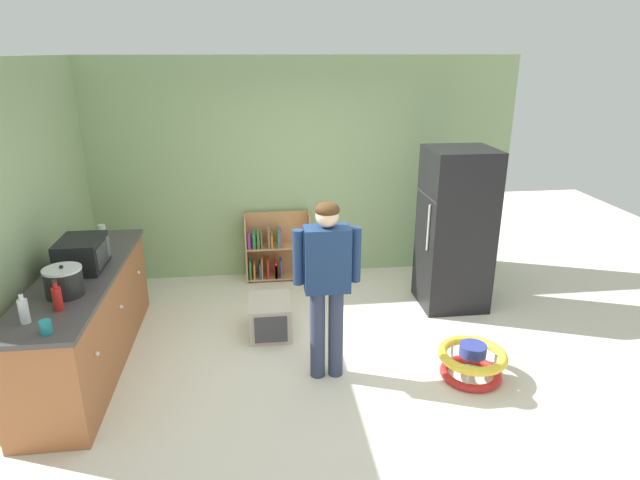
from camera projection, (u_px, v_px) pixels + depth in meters
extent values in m
plane|color=silver|center=(333.00, 368.00, 4.88)|extent=(12.00, 12.00, 0.00)
cube|color=#96B47E|center=(307.00, 170.00, 6.61)|extent=(5.20, 0.06, 2.70)
cube|color=#98B27F|center=(37.00, 212.00, 4.89)|extent=(0.06, 2.99, 2.70)
cube|color=#A46038|center=(87.00, 322.00, 4.82)|extent=(0.60, 2.39, 0.86)
cube|color=#464042|center=(79.00, 276.00, 4.67)|extent=(0.64, 2.43, 0.04)
sphere|color=silver|center=(97.00, 354.00, 4.07)|extent=(0.04, 0.04, 0.04)
sphere|color=silver|center=(121.00, 307.00, 4.82)|extent=(0.04, 0.04, 0.04)
sphere|color=silver|center=(138.00, 273.00, 5.56)|extent=(0.04, 0.04, 0.04)
cube|color=black|center=(455.00, 229.00, 5.86)|extent=(0.70, 0.68, 1.78)
cylinder|color=silver|center=(428.00, 228.00, 5.63)|extent=(0.02, 0.02, 0.50)
cube|color=#333333|center=(426.00, 196.00, 5.69)|extent=(0.01, 0.67, 0.01)
cube|color=tan|center=(246.00, 248.00, 6.63)|extent=(0.02, 0.28, 0.85)
cube|color=tan|center=(309.00, 246.00, 6.72)|extent=(0.02, 0.28, 0.85)
cube|color=tan|center=(277.00, 244.00, 6.79)|extent=(0.80, 0.02, 0.85)
cube|color=tan|center=(279.00, 276.00, 6.80)|extent=(0.76, 0.24, 0.02)
cube|color=tan|center=(278.00, 246.00, 6.67)|extent=(0.76, 0.24, 0.02)
cube|color=#2B8346|center=(250.00, 269.00, 6.70)|extent=(0.02, 0.17, 0.24)
cube|color=purple|center=(249.00, 240.00, 6.57)|extent=(0.03, 0.17, 0.20)
cube|color=orange|center=(254.00, 270.00, 6.71)|extent=(0.02, 0.17, 0.19)
cube|color=#268349|center=(254.00, 240.00, 6.57)|extent=(0.03, 0.17, 0.20)
cube|color=#2155A5|center=(261.00, 270.00, 6.72)|extent=(0.03, 0.17, 0.20)
cube|color=#328D46|center=(258.00, 239.00, 6.58)|extent=(0.03, 0.17, 0.22)
cube|color=orange|center=(262.00, 268.00, 6.71)|extent=(0.02, 0.17, 0.26)
cube|color=brown|center=(261.00, 239.00, 6.58)|extent=(0.02, 0.17, 0.20)
cube|color=#AE2D25|center=(268.00, 268.00, 6.72)|extent=(0.02, 0.17, 0.25)
cube|color=#7E6546|center=(269.00, 237.00, 6.58)|extent=(0.03, 0.17, 0.26)
cube|color=red|center=(276.00, 270.00, 6.74)|extent=(0.03, 0.17, 0.18)
cube|color=orange|center=(272.00, 240.00, 6.60)|extent=(0.02, 0.17, 0.17)
cube|color=#2D4F9D|center=(281.00, 268.00, 6.74)|extent=(0.02, 0.17, 0.24)
cube|color=#8F3E89|center=(280.00, 238.00, 6.61)|extent=(0.03, 0.17, 0.23)
cube|color=red|center=(276.00, 269.00, 6.74)|extent=(0.03, 0.17, 0.20)
cube|color=#268349|center=(278.00, 237.00, 6.60)|extent=(0.03, 0.17, 0.24)
cylinder|color=#343C58|center=(318.00, 334.00, 4.64)|extent=(0.13, 0.13, 0.83)
cylinder|color=#343C58|center=(336.00, 333.00, 4.66)|extent=(0.13, 0.13, 0.83)
cube|color=navy|center=(327.00, 259.00, 4.42)|extent=(0.38, 0.22, 0.56)
cylinder|color=navy|center=(298.00, 257.00, 4.39)|extent=(0.09, 0.09, 0.47)
cylinder|color=navy|center=(356.00, 255.00, 4.44)|extent=(0.09, 0.09, 0.47)
sphere|color=beige|center=(327.00, 216.00, 4.30)|extent=(0.19, 0.19, 0.19)
ellipsoid|color=#442A16|center=(327.00, 210.00, 4.28)|extent=(0.20, 0.20, 0.12)
torus|color=red|center=(470.00, 373.00, 4.75)|extent=(0.54, 0.54, 0.07)
torus|color=yellow|center=(472.00, 355.00, 4.68)|extent=(0.60, 0.60, 0.08)
cylinder|color=navy|center=(473.00, 350.00, 4.67)|extent=(0.23, 0.23, 0.10)
cylinder|color=silver|center=(495.00, 362.00, 4.74)|extent=(0.02, 0.02, 0.18)
cylinder|color=silver|center=(452.00, 353.00, 4.88)|extent=(0.02, 0.02, 0.18)
cylinder|color=silver|center=(468.00, 377.00, 4.52)|extent=(0.02, 0.02, 0.18)
cube|color=beige|center=(270.00, 317.00, 5.45)|extent=(0.42, 0.54, 0.36)
cube|color=#424247|center=(271.00, 330.00, 5.19)|extent=(0.32, 0.01, 0.27)
cube|color=black|center=(82.00, 254.00, 4.73)|extent=(0.36, 0.48, 0.28)
cube|color=#2D2D33|center=(102.00, 255.00, 4.71)|extent=(0.01, 0.31, 0.20)
cube|color=#515156|center=(108.00, 247.00, 4.91)|extent=(0.01, 0.10, 0.20)
cylinder|color=black|center=(64.00, 283.00, 4.22)|extent=(0.29, 0.29, 0.21)
cylinder|color=silver|center=(62.00, 269.00, 4.18)|extent=(0.29, 0.29, 0.02)
sphere|color=black|center=(61.00, 267.00, 4.18)|extent=(0.03, 0.03, 0.03)
ellipsoid|color=yellow|center=(89.00, 239.00, 5.45)|extent=(0.11, 0.15, 0.04)
ellipsoid|color=yellow|center=(91.00, 238.00, 5.46)|extent=(0.07, 0.16, 0.04)
ellipsoid|color=yellow|center=(92.00, 238.00, 5.46)|extent=(0.07, 0.16, 0.04)
ellipsoid|color=gold|center=(93.00, 239.00, 5.46)|extent=(0.11, 0.15, 0.04)
cylinder|color=red|center=(57.00, 299.00, 3.98)|extent=(0.07, 0.07, 0.18)
cylinder|color=red|center=(55.00, 285.00, 3.94)|extent=(0.03, 0.03, 0.05)
cylinder|color=black|center=(54.00, 281.00, 3.93)|extent=(0.04, 0.04, 0.02)
cylinder|color=silver|center=(24.00, 311.00, 3.80)|extent=(0.07, 0.07, 0.18)
cylinder|color=silver|center=(21.00, 297.00, 3.76)|extent=(0.03, 0.03, 0.05)
cylinder|color=black|center=(20.00, 292.00, 3.75)|extent=(0.04, 0.03, 0.02)
cylinder|color=teal|center=(46.00, 327.00, 3.67)|extent=(0.08, 0.08, 0.09)
cylinder|color=white|center=(102.00, 229.00, 5.68)|extent=(0.08, 0.08, 0.09)
cylinder|color=orange|center=(71.00, 252.00, 5.04)|extent=(0.08, 0.08, 0.09)
cylinder|color=#349152|center=(70.00, 278.00, 4.45)|extent=(0.08, 0.08, 0.09)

